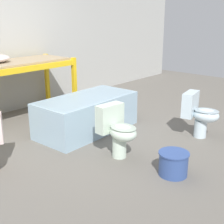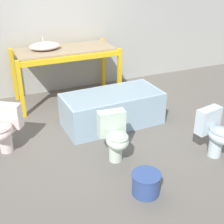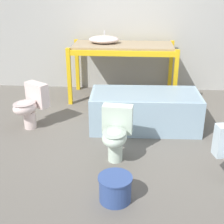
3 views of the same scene
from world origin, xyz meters
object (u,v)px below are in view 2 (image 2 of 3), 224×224
Objects in this scene: bucket_white at (146,183)px; toilet_extra at (5,127)px; toilet_near at (115,135)px; toilet_far at (215,132)px; bathtub_main at (112,107)px; sink_basin at (45,46)px.

toilet_extra is at bearing 130.10° from bucket_white.
toilet_far is at bearing -14.05° from toilet_near.
toilet_extra is (-1.74, -0.12, 0.05)m from bathtub_main.
bathtub_main is 2.44× the size of toilet_extra.
toilet_extra is 1.90× the size of bucket_white.
bathtub_main is 4.64× the size of bucket_white.
toilet_near is 1.00× the size of toilet_extra.
bucket_white is at bearing -102.60° from bathtub_main.
bucket_white is (-0.34, -1.78, -0.17)m from bathtub_main.
bathtub_main is at bearing 79.07° from bucket_white.
bathtub_main reaches higher than bucket_white.
toilet_extra is at bearing 142.84° from toilet_far.
toilet_far is (1.70, -2.81, -0.73)m from sink_basin.
bathtub_main is 2.44× the size of toilet_far.
sink_basin is 3.32m from bucket_white.
toilet_far reaches higher than bucket_white.
toilet_far and toilet_extra have the same top height.
bucket_white is at bearing -81.48° from toilet_near.
toilet_far is at bearing -58.84° from sink_basin.
toilet_near is 1.00× the size of toilet_far.
bathtub_main is at bearing 73.57° from toilet_near.
bathtub_main is 1.04m from toilet_near.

